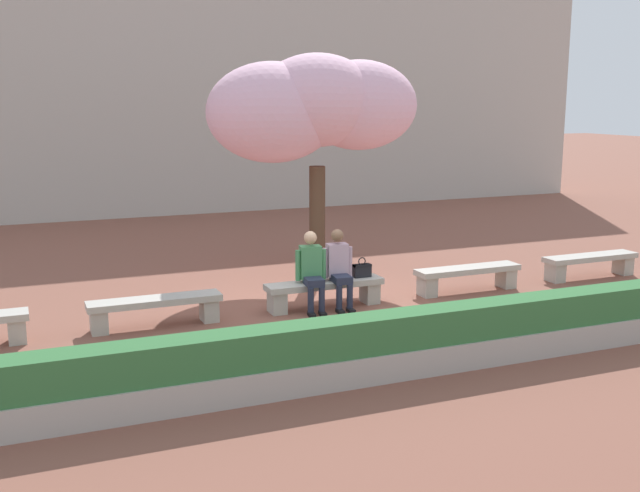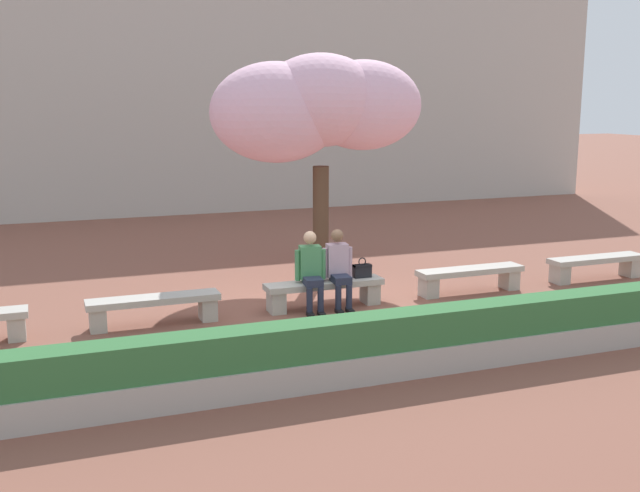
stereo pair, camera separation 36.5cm
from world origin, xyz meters
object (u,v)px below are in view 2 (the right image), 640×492
at_px(person_seated_left, 311,268).
at_px(handbag, 362,270).
at_px(stone_bench_near_west, 154,306).
at_px(stone_bench_near_east, 470,276).
at_px(cherry_tree_main, 315,107).
at_px(person_seated_right, 339,266).
at_px(stone_bench_east_end, 596,264).
at_px(stone_bench_center, 324,289).

height_order(person_seated_left, handbag, person_seated_left).
height_order(stone_bench_near_west, stone_bench_near_east, same).
bearing_deg(person_seated_left, handbag, 4.78).
bearing_deg(stone_bench_near_east, cherry_tree_main, 130.86).
bearing_deg(stone_bench_near_east, handbag, 179.30).
distance_m(person_seated_left, person_seated_right, 0.48).
height_order(stone_bench_near_west, cherry_tree_main, cherry_tree_main).
xyz_separation_m(stone_bench_near_west, stone_bench_east_end, (8.31, 0.00, 0.00)).
xyz_separation_m(stone_bench_near_west, stone_bench_center, (2.77, 0.00, 0.00)).
bearing_deg(person_seated_left, cherry_tree_main, 68.06).
distance_m(stone_bench_near_east, handbag, 2.10).
height_order(stone_bench_near_east, handbag, handbag).
bearing_deg(stone_bench_near_east, stone_bench_center, 180.00).
distance_m(stone_bench_east_end, person_seated_left, 5.80).
relative_size(stone_bench_east_end, handbag, 5.89).
bearing_deg(stone_bench_near_west, cherry_tree_main, 34.07).
xyz_separation_m(stone_bench_near_east, cherry_tree_main, (-2.04, 2.36, 2.92)).
bearing_deg(stone_bench_east_end, person_seated_right, -179.43).
relative_size(stone_bench_near_west, handbag, 5.89).
height_order(person_seated_right, handbag, person_seated_right).
distance_m(person_seated_right, cherry_tree_main, 3.54).
relative_size(stone_bench_near_west, person_seated_right, 1.55).
distance_m(stone_bench_near_west, person_seated_right, 3.02).
height_order(person_seated_right, cherry_tree_main, cherry_tree_main).
xyz_separation_m(person_seated_right, cherry_tree_main, (0.50, 2.42, 2.53)).
distance_m(stone_bench_center, stone_bench_east_end, 5.54).
height_order(stone_bench_center, person_seated_left, person_seated_left).
height_order(stone_bench_east_end, handbag, handbag).
relative_size(stone_bench_near_east, cherry_tree_main, 0.47).
xyz_separation_m(stone_bench_east_end, person_seated_right, (-5.31, -0.05, 0.39)).
bearing_deg(stone_bench_center, handbag, 2.12).
xyz_separation_m(stone_bench_near_east, stone_bench_east_end, (2.77, 0.00, 0.00)).
distance_m(stone_bench_near_west, stone_bench_east_end, 8.31).
distance_m(stone_bench_near_west, cherry_tree_main, 5.13).
xyz_separation_m(stone_bench_center, handbag, (0.69, 0.03, 0.27)).
bearing_deg(stone_bench_near_east, stone_bench_east_end, 0.00).
height_order(stone_bench_near_east, cherry_tree_main, cherry_tree_main).
relative_size(stone_bench_east_end, cherry_tree_main, 0.47).
bearing_deg(stone_bench_near_west, person_seated_left, -1.20).
bearing_deg(stone_bench_near_west, stone_bench_near_east, 0.00).
relative_size(stone_bench_near_east, person_seated_right, 1.55).
bearing_deg(person_seated_right, stone_bench_center, 166.98).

